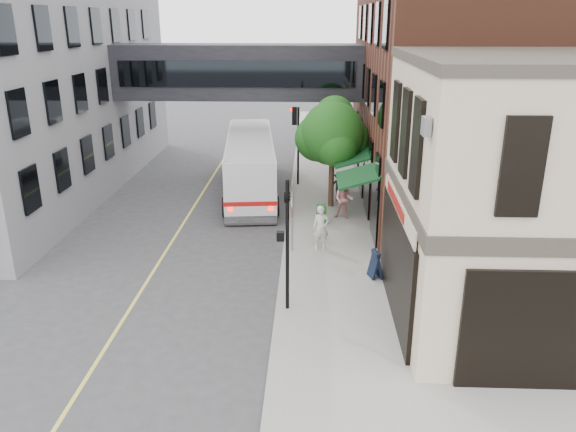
# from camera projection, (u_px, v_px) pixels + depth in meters

# --- Properties ---
(ground) EXTENTS (120.00, 120.00, 0.00)m
(ground) POSITION_uv_depth(u_px,v_px,m) (272.00, 344.00, 17.14)
(ground) COLOR #38383A
(ground) RESTS_ON ground
(sidewalk_main) EXTENTS (4.00, 60.00, 0.15)m
(sidewalk_main) POSITION_uv_depth(u_px,v_px,m) (326.00, 201.00, 30.22)
(sidewalk_main) COLOR gray
(sidewalk_main) RESTS_ON ground
(corner_building) EXTENTS (10.19, 8.12, 8.45)m
(corner_building) POSITION_uv_depth(u_px,v_px,m) (565.00, 196.00, 17.27)
(corner_building) COLOR #C8AF99
(corner_building) RESTS_ON ground
(brick_building) EXTENTS (13.76, 18.00, 14.00)m
(brick_building) POSITION_uv_depth(u_px,v_px,m) (486.00, 68.00, 28.55)
(brick_building) COLOR #502819
(brick_building) RESTS_ON ground
(skyway_bridge) EXTENTS (14.00, 3.18, 3.00)m
(skyway_bridge) POSITION_uv_depth(u_px,v_px,m) (240.00, 72.00, 32.04)
(skyway_bridge) COLOR black
(skyway_bridge) RESTS_ON ground
(traffic_signal_near) EXTENTS (0.44, 0.22, 4.60)m
(traffic_signal_near) POSITION_uv_depth(u_px,v_px,m) (286.00, 230.00, 18.01)
(traffic_signal_near) COLOR black
(traffic_signal_near) RESTS_ON sidewalk_main
(traffic_signal_far) EXTENTS (0.53, 0.28, 4.50)m
(traffic_signal_far) POSITION_uv_depth(u_px,v_px,m) (296.00, 130.00, 32.03)
(traffic_signal_far) COLOR black
(traffic_signal_far) RESTS_ON sidewalk_main
(street_sign_pole) EXTENTS (0.08, 0.75, 3.00)m
(street_sign_pole) POSITION_uv_depth(u_px,v_px,m) (292.00, 210.00, 23.07)
(street_sign_pole) COLOR gray
(street_sign_pole) RESTS_ON sidewalk_main
(street_tree) EXTENTS (3.80, 3.20, 5.60)m
(street_tree) POSITION_uv_depth(u_px,v_px,m) (332.00, 133.00, 28.20)
(street_tree) COLOR #382619
(street_tree) RESTS_ON sidewalk_main
(lane_marking) EXTENTS (0.12, 40.00, 0.01)m
(lane_marking) POSITION_uv_depth(u_px,v_px,m) (181.00, 226.00, 26.75)
(lane_marking) COLOR #D8CC4C
(lane_marking) RESTS_ON ground
(bus) EXTENTS (3.78, 11.77, 3.11)m
(bus) POSITION_uv_depth(u_px,v_px,m) (250.00, 162.00, 31.54)
(bus) COLOR silver
(bus) RESTS_ON ground
(pedestrian_a) EXTENTS (0.74, 0.55, 1.87)m
(pedestrian_a) POSITION_uv_depth(u_px,v_px,m) (321.00, 228.00, 23.54)
(pedestrian_a) COLOR silver
(pedestrian_a) RESTS_ON sidewalk_main
(pedestrian_b) EXTENTS (1.05, 0.88, 1.93)m
(pedestrian_b) POSITION_uv_depth(u_px,v_px,m) (344.00, 199.00, 27.11)
(pedestrian_b) COLOR pink
(pedestrian_b) RESTS_ON sidewalk_main
(pedestrian_c) EXTENTS (1.07, 0.68, 1.58)m
(pedestrian_c) POSITION_uv_depth(u_px,v_px,m) (339.00, 186.00, 29.85)
(pedestrian_c) COLOR black
(pedestrian_c) RESTS_ON sidewalk_main
(newspaper_box) EXTENTS (0.47, 0.43, 0.90)m
(newspaper_box) POSITION_uv_depth(u_px,v_px,m) (321.00, 214.00, 26.62)
(newspaper_box) COLOR #135313
(newspaper_box) RESTS_ON sidewalk_main
(sandwich_board) EXTENTS (0.53, 0.68, 1.06)m
(sandwich_board) POSITION_uv_depth(u_px,v_px,m) (375.00, 264.00, 21.03)
(sandwich_board) COLOR black
(sandwich_board) RESTS_ON sidewalk_main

